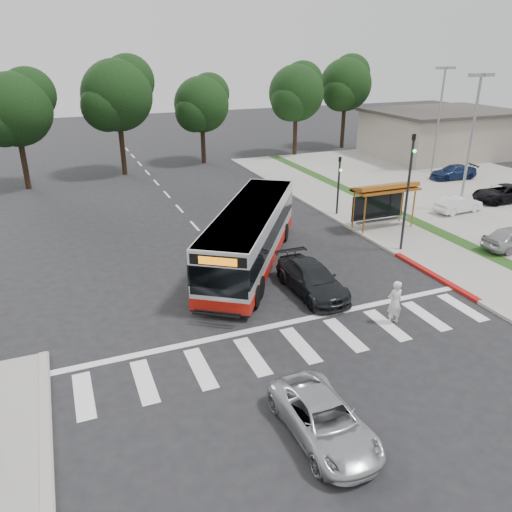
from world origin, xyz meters
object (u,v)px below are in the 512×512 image
dark_sedan (312,279)px  silver_suv_south (324,420)px  transit_bus (250,237)px  pedestrian (395,302)px

dark_sedan → silver_suv_south: bearing=-116.5°
transit_bus → pedestrian: (3.23, -7.90, -0.58)m
pedestrian → dark_sedan: pedestrian is taller
pedestrian → dark_sedan: bearing=-64.4°
transit_bus → silver_suv_south: transit_bus is taller
transit_bus → dark_sedan: 4.46m
transit_bus → dark_sedan: bearing=-36.9°
pedestrian → silver_suv_south: bearing=38.4°
transit_bus → silver_suv_south: 12.87m
silver_suv_south → pedestrian: bearing=37.7°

